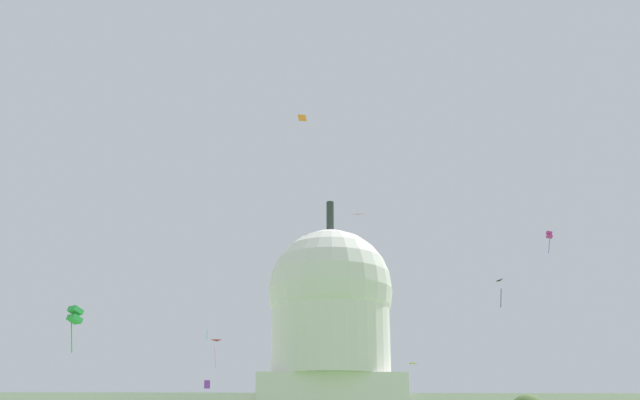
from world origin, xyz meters
TOP-DOWN VIEW (x-y plane):
  - capitol_building at (5.36, 151.37)m, footprint 144.16×29.20m
  - kite_magenta_mid at (32.92, 72.50)m, footprint 0.85×0.80m
  - kite_cyan_mid at (-19.77, 124.90)m, footprint 0.21×1.11m
  - kite_violet_low at (-12.24, 67.49)m, footprint 0.73×0.23m
  - kite_gold_low at (13.11, 71.98)m, footprint 1.36×1.32m
  - kite_black_mid at (21.50, 57.97)m, footprint 1.08×1.26m
  - kite_orange_high at (-0.94, 62.14)m, footprint 1.20×0.73m
  - kite_green_low at (-18.22, 30.99)m, footprint 1.29×1.31m
  - kite_red_mid at (-16.01, 108.42)m, footprint 1.56×0.79m
  - kite_pink_mid at (5.60, 56.15)m, footprint 1.32×0.79m

SIDE VIEW (x-z plane):
  - kite_violet_low at x=-12.24m, z-range 12.14..13.15m
  - kite_green_low at x=-18.22m, z-range 12.25..15.81m
  - kite_gold_low at x=13.11m, z-range 15.42..15.53m
  - capitol_building at x=5.36m, z-range -11.90..53.33m
  - kite_black_mid at x=21.50m, z-range 21.39..24.31m
  - kite_red_mid at x=-16.01m, z-range 21.51..25.82m
  - kite_cyan_mid at x=-19.77m, z-range 27.77..29.88m
  - kite_pink_mid at x=5.60m, z-range 30.41..30.63m
  - kite_magenta_mid at x=32.92m, z-range 31.73..34.79m
  - kite_orange_high at x=-0.94m, z-range 45.16..46.32m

